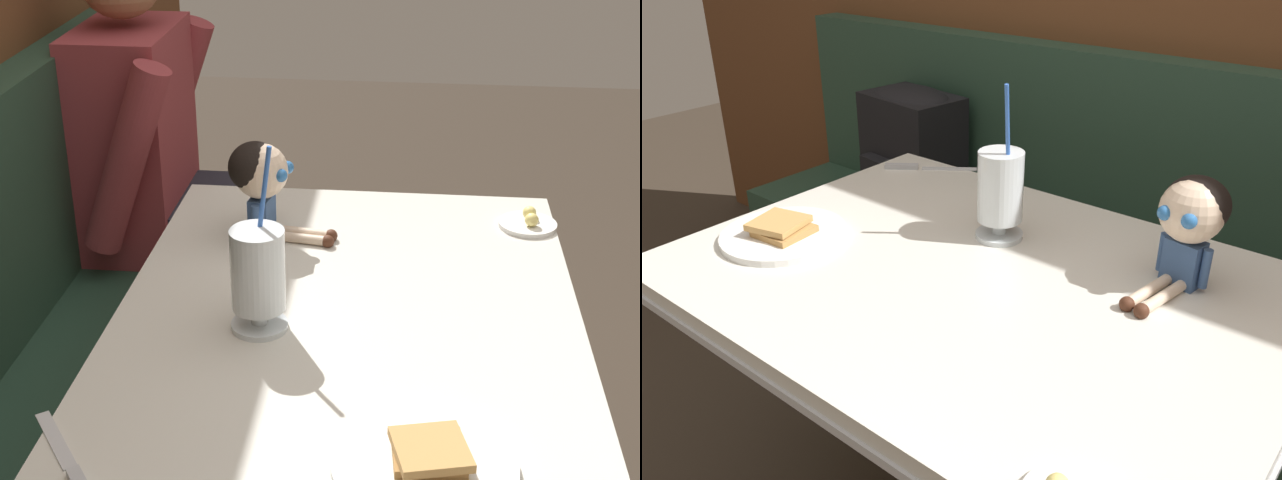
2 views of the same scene
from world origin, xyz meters
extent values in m
cube|color=silver|center=(0.00, 0.18, 0.72)|extent=(1.10, 0.80, 0.03)
cube|color=#B7BABF|center=(0.00, 0.18, 0.70)|extent=(1.11, 0.81, 0.02)
cylinder|color=white|center=(-0.39, 0.05, 0.75)|extent=(0.25, 0.25, 0.01)
cube|color=#B78447|center=(-0.38, 0.04, 0.76)|extent=(0.10, 0.10, 0.01)
cube|color=tan|center=(-0.39, 0.04, 0.78)|extent=(0.12, 0.12, 0.01)
cylinder|color=silver|center=(-0.06, 0.32, 0.74)|extent=(0.10, 0.10, 0.01)
cylinder|color=silver|center=(-0.06, 0.32, 0.77)|extent=(0.03, 0.03, 0.03)
cylinder|color=silver|center=(-0.06, 0.32, 0.85)|extent=(0.09, 0.09, 0.14)
cylinder|color=brown|center=(-0.06, 0.32, 0.84)|extent=(0.08, 0.08, 0.12)
cylinder|color=blue|center=(-0.04, 0.32, 0.95)|extent=(0.02, 0.04, 0.22)
cylinder|color=white|center=(0.40, -0.16, 0.74)|extent=(0.12, 0.12, 0.01)
sphere|color=#F4E07A|center=(0.38, -0.17, 0.76)|extent=(0.03, 0.03, 0.03)
sphere|color=#F4E07A|center=(0.41, -0.17, 0.76)|extent=(0.03, 0.03, 0.03)
cube|color=silver|center=(-0.38, 0.56, 0.74)|extent=(0.12, 0.10, 0.00)
cube|color=#385689|center=(0.30, 0.38, 0.78)|extent=(0.07, 0.05, 0.08)
sphere|color=beige|center=(0.30, 0.38, 0.88)|extent=(0.11, 0.11, 0.11)
ellipsoid|color=black|center=(0.30, 0.39, 0.89)|extent=(0.13, 0.12, 0.10)
sphere|color=#2D6BB2|center=(0.27, 0.33, 0.88)|extent=(0.03, 0.03, 0.03)
sphere|color=#2D6BB2|center=(0.31, 0.32, 0.88)|extent=(0.03, 0.03, 0.03)
cylinder|color=beige|center=(0.27, 0.30, 0.75)|extent=(0.04, 0.12, 0.02)
cylinder|color=beige|center=(0.30, 0.29, 0.75)|extent=(0.04, 0.12, 0.02)
sphere|color=#4C2819|center=(0.26, 0.24, 0.75)|extent=(0.03, 0.03, 0.03)
sphere|color=#4C2819|center=(0.29, 0.24, 0.75)|extent=(0.03, 0.03, 0.03)
cylinder|color=#385689|center=(0.26, 0.38, 0.79)|extent=(0.02, 0.02, 0.07)
cylinder|color=#385689|center=(0.34, 0.37, 0.79)|extent=(0.02, 0.02, 0.07)
cube|color=maroon|center=(0.84, 0.80, 0.74)|extent=(0.38, 0.24, 0.58)
cube|color=#23232D|center=(0.84, 0.62, 0.52)|extent=(0.34, 0.36, 0.14)
cylinder|color=maroon|center=(0.61, 0.75, 0.77)|extent=(0.09, 0.25, 0.48)
cylinder|color=maroon|center=(1.07, 0.75, 0.77)|extent=(0.09, 0.25, 0.48)
camera|label=1|loc=(-1.36, 0.08, 1.55)|focal=51.74mm
camera|label=2|loc=(0.62, -0.63, 1.32)|focal=36.14mm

